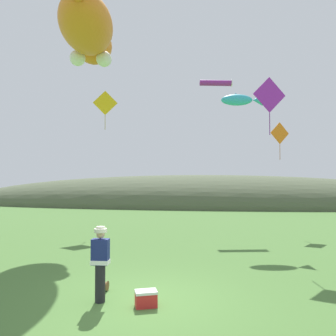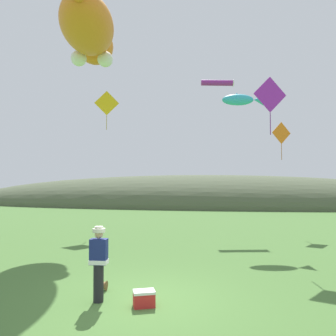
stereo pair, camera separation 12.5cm
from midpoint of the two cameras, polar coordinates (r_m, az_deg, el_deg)
ground_plane at (r=8.48m, az=-3.81°, el=-21.97°), size 120.00×120.00×0.00m
distant_hill_ridge at (r=37.65m, az=5.86°, el=-6.44°), size 58.39×13.95×6.86m
festival_attendant at (r=8.24m, az=-11.54°, el=-15.60°), size 0.43×0.30×1.77m
kite_spool at (r=9.20m, az=-10.63°, el=-19.48°), size 0.12×0.25×0.25m
picnic_cooler at (r=8.04m, az=-3.72°, el=-21.72°), size 0.57×0.48×0.36m
kite_giant_cat at (r=18.12m, az=-13.33°, el=22.01°), size 3.57×8.70×2.69m
kite_fish_windsock at (r=17.09m, az=13.04°, el=11.51°), size 2.14×0.87×0.64m
kite_tube_streamer at (r=21.50m, az=8.85°, el=14.44°), size 2.07×0.77×0.44m
kite_diamond_violet at (r=14.11m, az=17.59°, el=12.04°), size 1.36×0.54×2.36m
kite_diamond_orange at (r=19.98m, az=19.30°, el=5.72°), size 1.14×0.60×2.17m
kite_diamond_gold at (r=20.89m, az=-10.45°, el=11.02°), size 1.47×0.39×2.41m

